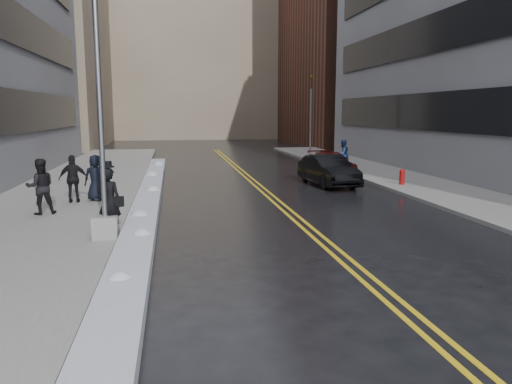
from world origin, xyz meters
name	(u,v)px	position (x,y,z in m)	size (l,w,h in m)	color
ground	(238,258)	(0.00, 0.00, 0.00)	(160.00, 160.00, 0.00)	black
sidewalk_west	(70,195)	(-5.75, 10.00, 0.07)	(5.50, 50.00, 0.15)	gray
sidewalk_east	(422,186)	(10.00, 10.00, 0.07)	(4.00, 50.00, 0.15)	gray
lane_line_left	(261,191)	(2.35, 10.00, 0.00)	(0.12, 50.00, 0.01)	gold
lane_line_right	(268,191)	(2.65, 10.00, 0.00)	(0.12, 50.00, 0.01)	gold
snow_ridge	(149,198)	(-2.45, 8.00, 0.17)	(0.90, 30.00, 0.34)	silver
building_west_far	(31,57)	(-15.50, 44.00, 9.00)	(14.00, 22.00, 18.00)	gray
building_east_far	(361,13)	(19.00, 42.00, 14.00)	(14.00, 20.00, 28.00)	#562D21
building_far	(196,57)	(2.00, 60.00, 11.00)	(36.00, 16.00, 22.00)	gray
lamppost	(102,149)	(-3.30, 2.00, 2.53)	(0.65, 0.65, 7.62)	gray
fire_hydrant	(402,176)	(9.00, 10.00, 0.55)	(0.26, 0.26, 0.73)	maroon
traffic_signal	(311,113)	(8.50, 24.00, 3.40)	(0.16, 0.20, 6.00)	gray
pedestrian_fedora	(109,202)	(-3.20, 2.18, 1.09)	(0.68, 0.45, 1.88)	black
pedestrian_b	(40,187)	(-5.78, 5.56, 1.07)	(0.89, 0.70, 1.84)	black
pedestrian_c	(96,178)	(-4.37, 7.93, 1.02)	(0.85, 0.56, 1.75)	black
pedestrian_d	(73,179)	(-5.13, 7.63, 1.04)	(1.04, 0.43, 1.77)	black
pedestrian_east	(343,154)	(8.41, 16.56, 1.01)	(0.84, 0.65, 1.73)	navy
car_black	(328,170)	(5.82, 11.22, 0.73)	(1.54, 4.41, 1.45)	black
car_maroon	(332,163)	(7.50, 15.83, 0.61)	(1.71, 4.20, 1.22)	#3D090A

